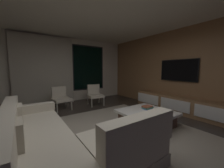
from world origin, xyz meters
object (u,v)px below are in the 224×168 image
at_px(book_stack_on_coffee_table, 147,107).
at_px(accent_chair_by_curtain, 61,97).
at_px(sectional_couch, 59,142).
at_px(coffee_table, 147,118).
at_px(mounted_tv, 178,70).
at_px(accent_chair_near_window, 95,94).
at_px(media_console, 179,105).

bearing_deg(book_stack_on_coffee_table, accent_chair_by_curtain, 122.10).
xyz_separation_m(sectional_couch, coffee_table, (2.07, 0.08, -0.10)).
height_order(sectional_couch, coffee_table, sectional_couch).
xyz_separation_m(accent_chair_by_curtain, mounted_tv, (3.18, -2.36, 0.92)).
bearing_deg(accent_chair_near_window, coffee_table, -86.96).
bearing_deg(accent_chair_near_window, media_console, -54.56).
height_order(book_stack_on_coffee_table, mounted_tv, mounted_tv).
distance_m(coffee_table, media_console, 1.60).
bearing_deg(coffee_table, accent_chair_near_window, 93.04).
distance_m(accent_chair_by_curtain, mounted_tv, 4.06).
height_order(sectional_couch, accent_chair_near_window, sectional_couch).
bearing_deg(mounted_tv, sectional_couch, -175.17).
bearing_deg(mounted_tv, accent_chair_near_window, 130.54).
bearing_deg(coffee_table, media_console, 1.55).
distance_m(coffee_table, accent_chair_near_window, 2.50).
xyz_separation_m(coffee_table, accent_chair_near_window, (-0.13, 2.48, 0.25)).
bearing_deg(sectional_couch, coffee_table, 2.33).
relative_size(coffee_table, mounted_tv, 0.95).
bearing_deg(media_console, mounted_tv, 47.57).
distance_m(book_stack_on_coffee_table, media_console, 1.45).
distance_m(coffee_table, book_stack_on_coffee_table, 0.29).
distance_m(coffee_table, mounted_tv, 2.14).
bearing_deg(book_stack_on_coffee_table, accent_chair_near_window, 97.01).
bearing_deg(mounted_tv, media_console, -132.43).
relative_size(book_stack_on_coffee_table, accent_chair_near_window, 0.35).
relative_size(book_stack_on_coffee_table, accent_chair_by_curtain, 0.35).
height_order(media_console, mounted_tv, mounted_tv).
relative_size(sectional_couch, book_stack_on_coffee_table, 9.29).
xyz_separation_m(book_stack_on_coffee_table, accent_chair_by_curtain, (-1.55, 2.48, 0.03)).
distance_m(sectional_couch, book_stack_on_coffee_table, 2.24).
height_order(accent_chair_by_curtain, mounted_tv, mounted_tv).
bearing_deg(book_stack_on_coffee_table, sectional_couch, -174.73).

